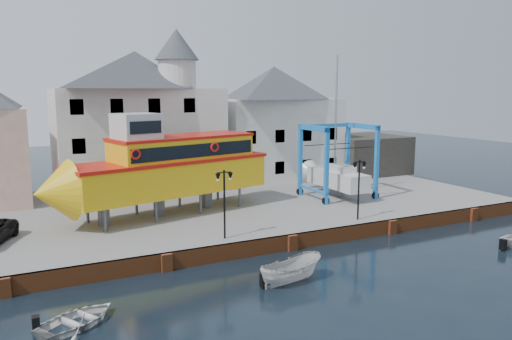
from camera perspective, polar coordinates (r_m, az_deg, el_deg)
name	(u,v)px	position (r m, az deg, el deg)	size (l,w,h in m)	color
ground	(292,250)	(31.52, 4.10, -9.16)	(140.00, 140.00, 0.00)	black
hardstanding	(223,206)	(40.87, -3.77, -4.15)	(44.00, 22.00, 1.00)	#64615F
quay_wall	(291,242)	(31.45, 4.01, -8.24)	(44.00, 0.47, 1.00)	brown
building_white_main	(139,119)	(45.40, -13.22, 5.69)	(14.00, 8.30, 14.00)	silver
building_white_right	(274,123)	(51.00, 2.05, 5.44)	(12.00, 8.00, 11.20)	silver
shed_dark	(364,154)	(55.21, 12.20, 1.77)	(8.00, 7.00, 4.00)	#252422
lamp_post_left	(224,187)	(29.75, -3.65, -1.94)	(1.12, 0.32, 4.20)	black
lamp_post_right	(359,174)	(34.80, 11.71, -0.49)	(1.12, 0.32, 4.20)	black
tour_boat	(158,168)	(35.71, -11.08, 0.23)	(17.28, 7.85, 7.32)	#59595E
travel_lift	(333,173)	(42.70, 8.75, -0.29)	(5.53, 7.77, 11.69)	#1867B7
motorboat_a	(291,283)	(26.58, 4.00, -12.71)	(1.45, 3.85, 1.49)	silver
motorboat_d	(78,325)	(23.42, -19.71, -16.38)	(2.58, 3.61, 0.75)	silver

